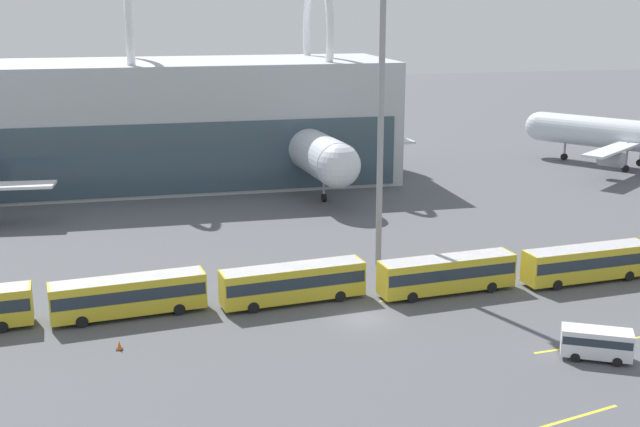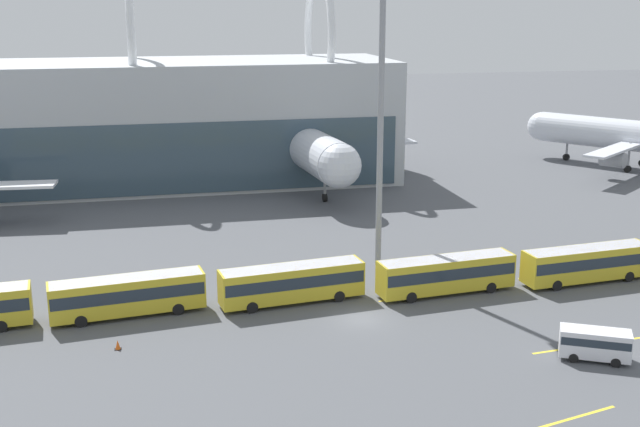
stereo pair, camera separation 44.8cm
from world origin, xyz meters
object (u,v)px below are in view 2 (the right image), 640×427
service_van_foreground (595,342)px  floodlight_mast (381,101)px  airliner_parked_remote (632,136)px  shuttle_bus_2 (292,281)px  shuttle_bus_3 (446,273)px  airliner_at_gate_far (298,142)px  traffic_cone_0 (118,345)px  shuttle_bus_1 (128,294)px  shuttle_bus_4 (587,262)px

service_van_foreground → floodlight_mast: bearing=138.4°
airliner_parked_remote → shuttle_bus_2: 77.73m
floodlight_mast → service_van_foreground: bearing=-69.6°
shuttle_bus_2 → shuttle_bus_3: size_ratio=1.00×
shuttle_bus_2 → airliner_parked_remote: bearing=29.0°
floodlight_mast → airliner_parked_remote: bearing=35.3°
airliner_at_gate_far → traffic_cone_0: size_ratio=54.48×
traffic_cone_0 → shuttle_bus_1: bearing=83.5°
airliner_at_gate_far → service_van_foreground: size_ratio=7.60×
airliner_parked_remote → shuttle_bus_3: airliner_parked_remote is taller
airliner_parked_remote → shuttle_bus_4: (-34.88, -46.43, -3.26)m
shuttle_bus_2 → traffic_cone_0: bearing=-162.4°
airliner_at_gate_far → airliner_parked_remote: size_ratio=1.36×
floodlight_mast → traffic_cone_0: size_ratio=37.66×
airliner_at_gate_far → airliner_parked_remote: bearing=82.7°
shuttle_bus_3 → traffic_cone_0: bearing=-174.0°
shuttle_bus_2 → traffic_cone_0: shuttle_bus_2 is taller
airliner_at_gate_far → airliner_parked_remote: (53.03, -1.69, -0.68)m
airliner_parked_remote → service_van_foreground: bearing=108.4°
airliner_at_gate_far → shuttle_bus_4: bearing=15.2°
floodlight_mast → traffic_cone_0: floodlight_mast is taller
shuttle_bus_1 → floodlight_mast: (24.32, 8.46, 14.38)m
airliner_at_gate_far → shuttle_bus_1: bearing=-32.2°
shuttle_bus_4 → airliner_parked_remote: bearing=47.7°
shuttle_bus_1 → traffic_cone_0: bearing=-103.6°
floodlight_mast → shuttle_bus_2: bearing=-140.7°
airliner_at_gate_far → airliner_parked_remote: 53.06m
airliner_at_gate_far → floodlight_mast: size_ratio=1.45×
shuttle_bus_4 → airliner_at_gate_far: bearing=105.3°
shuttle_bus_4 → traffic_cone_0: 43.14m
shuttle_bus_1 → shuttle_bus_4: (41.92, -0.78, 0.00)m
shuttle_bus_3 → airliner_at_gate_far: bearing=89.2°
service_van_foreground → floodlight_mast: floodlight_mast is taller
airliner_parked_remote → shuttle_bus_2: (-62.83, -45.65, -3.26)m
shuttle_bus_2 → service_van_foreground: (19.56, -16.26, -0.60)m
airliner_parked_remote → traffic_cone_0: size_ratio=40.06×
airliner_parked_remote → shuttle_bus_2: bearing=89.3°
shuttle_bus_4 → traffic_cone_0: shuttle_bus_4 is taller
service_van_foreground → shuttle_bus_1: bearing=-178.0°
shuttle_bus_2 → shuttle_bus_4: 27.96m
airliner_at_gate_far → shuttle_bus_4: size_ratio=3.14×
shuttle_bus_3 → service_van_foreground: shuttle_bus_3 is taller
shuttle_bus_4 → service_van_foreground: size_ratio=2.42×
shuttle_bus_3 → shuttle_bus_4: size_ratio=1.00×
airliner_at_gate_far → shuttle_bus_1: 53.11m
shuttle_bus_2 → traffic_cone_0: 16.29m
airliner_parked_remote → shuttle_bus_3: 67.47m
shuttle_bus_3 → service_van_foreground: bearing=-76.0°
airliner_at_gate_far → floodlight_mast: 40.25m
shuttle_bus_2 → service_van_foreground: 25.44m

